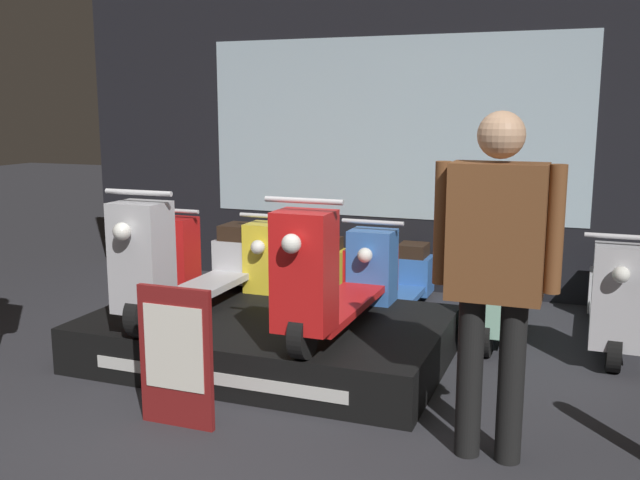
# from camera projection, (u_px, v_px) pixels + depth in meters

# --- Properties ---
(ground_plane) EXTENTS (30.00, 30.00, 0.00)m
(ground_plane) POSITION_uv_depth(u_px,v_px,m) (215.00, 438.00, 3.83)
(ground_plane) COLOR #2D2D33
(shop_wall_back) EXTENTS (6.65, 0.09, 3.20)m
(shop_wall_back) POSITION_uv_depth(u_px,v_px,m) (391.00, 123.00, 6.76)
(shop_wall_back) COLOR black
(shop_wall_back) RESTS_ON ground_plane
(display_platform) EXTENTS (2.43, 1.53, 0.32)m
(display_platform) POSITION_uv_depth(u_px,v_px,m) (268.00, 338.00, 4.98)
(display_platform) COLOR black
(display_platform) RESTS_ON ground_plane
(scooter_display_left) EXTENTS (0.47, 1.75, 0.93)m
(scooter_display_left) POSITION_uv_depth(u_px,v_px,m) (191.00, 264.00, 5.00)
(scooter_display_left) COLOR black
(scooter_display_left) RESTS_ON display_platform
(scooter_display_right) EXTENTS (0.47, 1.75, 0.93)m
(scooter_display_right) POSITION_uv_depth(u_px,v_px,m) (338.00, 277.00, 4.62)
(scooter_display_right) COLOR black
(scooter_display_right) RESTS_ON display_platform
(scooter_backrow_0) EXTENTS (0.47, 1.75, 0.93)m
(scooter_backrow_0) POSITION_uv_depth(u_px,v_px,m) (211.00, 264.00, 6.46)
(scooter_backrow_0) COLOR black
(scooter_backrow_0) RESTS_ON ground_plane
(scooter_backrow_1) EXTENTS (0.47, 1.75, 0.93)m
(scooter_backrow_1) POSITION_uv_depth(u_px,v_px,m) (297.00, 272.00, 6.17)
(scooter_backrow_1) COLOR black
(scooter_backrow_1) RESTS_ON ground_plane
(scooter_backrow_2) EXTENTS (0.47, 1.75, 0.93)m
(scooter_backrow_2) POSITION_uv_depth(u_px,v_px,m) (392.00, 280.00, 5.87)
(scooter_backrow_2) COLOR black
(scooter_backrow_2) RESTS_ON ground_plane
(scooter_backrow_3) EXTENTS (0.47, 1.75, 0.93)m
(scooter_backrow_3) POSITION_uv_depth(u_px,v_px,m) (497.00, 289.00, 5.58)
(scooter_backrow_3) COLOR black
(scooter_backrow_3) RESTS_ON ground_plane
(scooter_backrow_4) EXTENTS (0.47, 1.75, 0.93)m
(scooter_backrow_4) POSITION_uv_depth(u_px,v_px,m) (614.00, 299.00, 5.28)
(scooter_backrow_4) COLOR black
(scooter_backrow_4) RESTS_ON ground_plane
(person_right_browsing) EXTENTS (0.61, 0.25, 1.73)m
(person_right_browsing) POSITION_uv_depth(u_px,v_px,m) (496.00, 258.00, 3.43)
(person_right_browsing) COLOR black
(person_right_browsing) RESTS_ON ground_plane
(price_sign_board) EXTENTS (0.44, 0.04, 0.79)m
(price_sign_board) POSITION_uv_depth(u_px,v_px,m) (176.00, 357.00, 3.90)
(price_sign_board) COLOR maroon
(price_sign_board) RESTS_ON ground_plane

